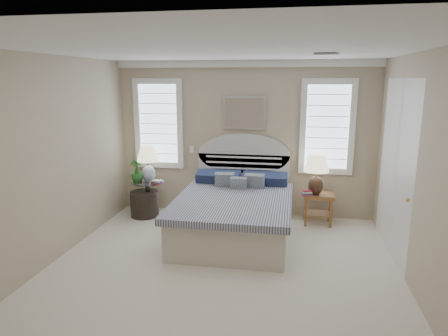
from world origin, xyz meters
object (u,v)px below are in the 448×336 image
(nightstand_right, at_px, (318,202))
(lamp_right, at_px, (316,170))
(bed, at_px, (235,211))
(floor_pot, at_px, (144,204))
(side_table_left, at_px, (148,195))
(lamp_left, at_px, (148,160))

(nightstand_right, height_order, lamp_right, lamp_right)
(bed, height_order, lamp_right, bed)
(nightstand_right, bearing_deg, floor_pot, -177.58)
(side_table_left, height_order, nightstand_right, side_table_left)
(bed, xyz_separation_m, floor_pot, (-1.71, 0.57, -0.16))
(floor_pot, bearing_deg, nightstand_right, 2.42)
(lamp_left, distance_m, lamp_right, 2.87)
(bed, height_order, side_table_left, bed)
(side_table_left, xyz_separation_m, lamp_left, (0.02, 0.02, 0.63))
(side_table_left, relative_size, floor_pot, 1.27)
(nightstand_right, distance_m, floor_pot, 3.02)
(bed, relative_size, lamp_left, 3.61)
(side_table_left, distance_m, lamp_left, 0.63)
(bed, distance_m, lamp_right, 1.50)
(bed, relative_size, floor_pot, 4.60)
(floor_pot, height_order, lamp_left, lamp_left)
(nightstand_right, relative_size, lamp_right, 0.79)
(bed, height_order, floor_pot, bed)
(floor_pot, bearing_deg, lamp_right, 1.51)
(bed, height_order, lamp_left, bed)
(side_table_left, xyz_separation_m, nightstand_right, (2.95, 0.10, -0.00))
(bed, xyz_separation_m, side_table_left, (-1.65, 0.59, 0.00))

